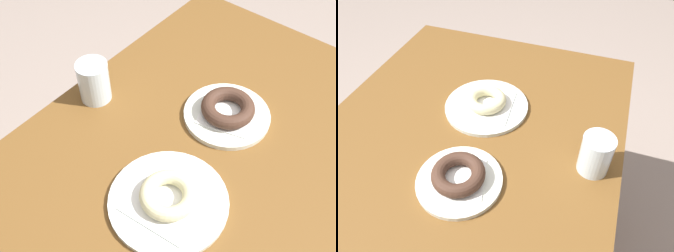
% 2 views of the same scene
% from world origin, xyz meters
% --- Properties ---
extents(table, '(1.05, 0.81, 0.74)m').
position_xyz_m(table, '(0.00, 0.00, 0.67)').
color(table, brown).
rests_on(table, ground_plane).
extents(plate_chocolate_ring, '(0.20, 0.20, 0.01)m').
position_xyz_m(plate_chocolate_ring, '(0.12, 0.05, 0.74)').
color(plate_chocolate_ring, silver).
rests_on(plate_chocolate_ring, table).
extents(napkin_chocolate_ring, '(0.14, 0.14, 0.00)m').
position_xyz_m(napkin_chocolate_ring, '(0.12, 0.05, 0.75)').
color(napkin_chocolate_ring, white).
rests_on(napkin_chocolate_ring, plate_chocolate_ring).
extents(donut_chocolate_ring, '(0.12, 0.12, 0.03)m').
position_xyz_m(donut_chocolate_ring, '(0.12, 0.05, 0.77)').
color(donut_chocolate_ring, '#442B20').
rests_on(donut_chocolate_ring, napkin_chocolate_ring).
extents(plate_sugar_ring, '(0.24, 0.24, 0.01)m').
position_xyz_m(plate_sugar_ring, '(-0.14, 0.01, 0.74)').
color(plate_sugar_ring, silver).
rests_on(plate_sugar_ring, table).
extents(napkin_sugar_ring, '(0.16, 0.16, 0.00)m').
position_xyz_m(napkin_sugar_ring, '(-0.14, 0.01, 0.75)').
color(napkin_sugar_ring, white).
rests_on(napkin_sugar_ring, plate_sugar_ring).
extents(donut_sugar_ring, '(0.11, 0.11, 0.03)m').
position_xyz_m(donut_sugar_ring, '(-0.14, 0.01, 0.77)').
color(donut_sugar_ring, beige).
rests_on(donut_sugar_ring, napkin_sugar_ring).
extents(water_glass, '(0.07, 0.07, 0.10)m').
position_xyz_m(water_glass, '(-0.02, 0.33, 0.79)').
color(water_glass, silver).
rests_on(water_glass, table).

